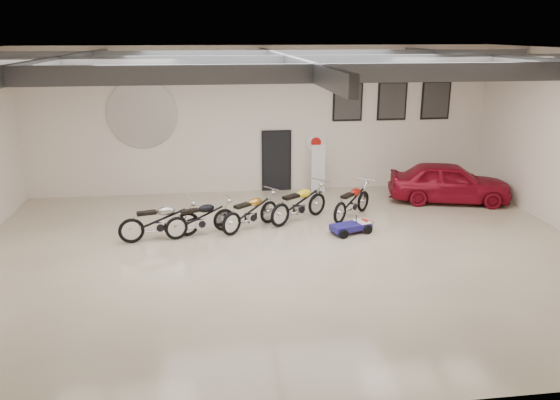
{
  "coord_description": "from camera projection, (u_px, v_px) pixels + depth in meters",
  "views": [
    {
      "loc": [
        -1.83,
        -12.65,
        5.41
      ],
      "look_at": [
        0.0,
        1.2,
        1.1
      ],
      "focal_mm": 35.0,
      "sensor_mm": 36.0,
      "label": 1
    }
  ],
  "objects": [
    {
      "name": "ceiling",
      "position": [
        287.0,
        51.0,
        12.34
      ],
      "size": [
        16.0,
        12.0,
        0.01
      ],
      "primitive_type": "cube",
      "color": "slate",
      "rests_on": "back_wall"
    },
    {
      "name": "motorcycle_black",
      "position": [
        200.0,
        217.0,
        15.05
      ],
      "size": [
        2.09,
        1.32,
        1.04
      ],
      "primitive_type": null,
      "rotation": [
        0.0,
        0.0,
        0.38
      ],
      "color": "silver",
      "rests_on": "floor"
    },
    {
      "name": "door",
      "position": [
        276.0,
        161.0,
        19.2
      ],
      "size": [
        0.92,
        0.08,
        2.1
      ],
      "primitive_type": "cube",
      "color": "black",
      "rests_on": "back_wall"
    },
    {
      "name": "vintage_car",
      "position": [
        449.0,
        182.0,
        18.02
      ],
      "size": [
        2.5,
        4.18,
        1.33
      ],
      "primitive_type": "imported",
      "rotation": [
        0.0,
        0.0,
        1.32
      ],
      "color": "maroon",
      "rests_on": "floor"
    },
    {
      "name": "motorcycle_silver",
      "position": [
        159.0,
        220.0,
        14.71
      ],
      "size": [
        2.24,
        1.14,
        1.11
      ],
      "primitive_type": null,
      "rotation": [
        0.0,
        0.0,
        0.23
      ],
      "color": "silver",
      "rests_on": "floor"
    },
    {
      "name": "poster_mid",
      "position": [
        392.0,
        101.0,
        19.12
      ],
      "size": [
        1.05,
        0.08,
        1.35
      ],
      "primitive_type": null,
      "color": "black",
      "rests_on": "back_wall"
    },
    {
      "name": "logo_plaque",
      "position": [
        142.0,
        114.0,
        18.12
      ],
      "size": [
        2.3,
        0.06,
        1.16
      ],
      "primitive_type": null,
      "color": "silver",
      "rests_on": "back_wall"
    },
    {
      "name": "go_kart",
      "position": [
        354.0,
        224.0,
        15.32
      ],
      "size": [
        1.55,
        1.06,
        0.51
      ],
      "primitive_type": null,
      "rotation": [
        0.0,
        0.0,
        0.33
      ],
      "color": "navy",
      "rests_on": "floor"
    },
    {
      "name": "banner_stand",
      "position": [
        318.0,
        168.0,
        19.0
      ],
      "size": [
        0.49,
        0.23,
        1.75
      ],
      "primitive_type": null,
      "rotation": [
        0.0,
        0.0,
        -0.08
      ],
      "color": "white",
      "rests_on": "floor"
    },
    {
      "name": "motorcycle_red",
      "position": [
        352.0,
        201.0,
        16.5
      ],
      "size": [
        1.87,
        1.9,
        1.06
      ],
      "primitive_type": null,
      "rotation": [
        0.0,
        0.0,
        0.8
      ],
      "color": "silver",
      "rests_on": "floor"
    },
    {
      "name": "floor",
      "position": [
        286.0,
        255.0,
        13.81
      ],
      "size": [
        16.0,
        12.0,
        0.01
      ],
      "primitive_type": "cube",
      "color": "beige",
      "rests_on": "ground"
    },
    {
      "name": "motorcycle_yellow",
      "position": [
        299.0,
        203.0,
        16.17
      ],
      "size": [
        2.18,
        1.81,
        1.14
      ],
      "primitive_type": null,
      "rotation": [
        0.0,
        0.0,
        0.61
      ],
      "color": "silver",
      "rests_on": "floor"
    },
    {
      "name": "motorcycle_gold",
      "position": [
        251.0,
        211.0,
        15.51
      ],
      "size": [
        2.02,
        1.78,
        1.07
      ],
      "primitive_type": null,
      "rotation": [
        0.0,
        0.0,
        0.67
      ],
      "color": "silver",
      "rests_on": "floor"
    },
    {
      "name": "oil_sign",
      "position": [
        316.0,
        142.0,
        19.18
      ],
      "size": [
        0.72,
        0.1,
        0.72
      ],
      "primitive_type": null,
      "color": "white",
      "rests_on": "back_wall"
    },
    {
      "name": "ceiling_beams",
      "position": [
        287.0,
        62.0,
        12.41
      ],
      "size": [
        15.8,
        11.8,
        0.32
      ],
      "primitive_type": null,
      "color": "slate",
      "rests_on": "ceiling"
    },
    {
      "name": "back_wall",
      "position": [
        262.0,
        120.0,
        18.76
      ],
      "size": [
        16.0,
        0.02,
        5.0
      ],
      "primitive_type": "cube",
      "color": "silver",
      "rests_on": "floor"
    },
    {
      "name": "poster_left",
      "position": [
        348.0,
        102.0,
        18.92
      ],
      "size": [
        1.05,
        0.08,
        1.35
      ],
      "primitive_type": null,
      "color": "black",
      "rests_on": "back_wall"
    },
    {
      "name": "poster_right",
      "position": [
        436.0,
        100.0,
        19.32
      ],
      "size": [
        1.05,
        0.08,
        1.35
      ],
      "primitive_type": null,
      "color": "black",
      "rests_on": "back_wall"
    }
  ]
}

